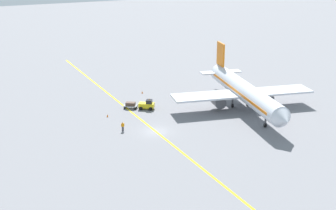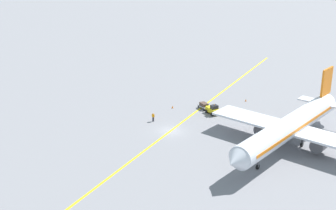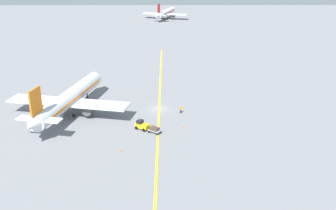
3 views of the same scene
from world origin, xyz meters
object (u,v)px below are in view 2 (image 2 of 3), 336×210
object	(u,v)px
ground_crew_worker	(153,117)
traffic_cone_mid_apron	(173,107)
airplane_at_gate	(290,126)
baggage_tug_white	(213,110)
traffic_cone_near_nose	(246,100)
baggage_cart_trailing	(204,105)

from	to	relation	value
ground_crew_worker	traffic_cone_mid_apron	world-z (taller)	ground_crew_worker
airplane_at_gate	baggage_tug_white	world-z (taller)	airplane_at_gate
traffic_cone_near_nose	ground_crew_worker	bearing A→B (deg)	58.01
ground_crew_worker	traffic_cone_near_nose	distance (m)	22.18
baggage_tug_white	traffic_cone_near_nose	distance (m)	10.60
airplane_at_gate	ground_crew_worker	bearing A→B (deg)	0.88
baggage_tug_white	traffic_cone_near_nose	world-z (taller)	baggage_tug_white
ground_crew_worker	traffic_cone_mid_apron	xyz separation A→B (m)	(0.02, -7.98, -0.63)
baggage_cart_trailing	traffic_cone_near_nose	bearing A→B (deg)	-126.40
airplane_at_gate	ground_crew_worker	size ratio (longest dim) A/B	21.00
traffic_cone_near_nose	traffic_cone_mid_apron	size ratio (longest dim) A/B	1.00
ground_crew_worker	airplane_at_gate	bearing A→B (deg)	-179.12
ground_crew_worker	traffic_cone_near_nose	xyz separation A→B (m)	(-11.75, -18.81, -0.63)
traffic_cone_near_nose	airplane_at_gate	bearing A→B (deg)	126.44
baggage_cart_trailing	baggage_tug_white	bearing A→B (deg)	145.51
baggage_tug_white	traffic_cone_near_nose	xyz separation A→B (m)	(-3.32, -10.05, -0.63)
baggage_tug_white	baggage_cart_trailing	bearing A→B (deg)	-34.49
ground_crew_worker	traffic_cone_near_nose	size ratio (longest dim) A/B	3.05
airplane_at_gate	traffic_cone_near_nose	bearing A→B (deg)	-53.56
traffic_cone_near_nose	traffic_cone_mid_apron	distance (m)	15.99
baggage_cart_trailing	ground_crew_worker	size ratio (longest dim) A/B	1.75
airplane_at_gate	ground_crew_worker	world-z (taller)	airplane_at_gate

